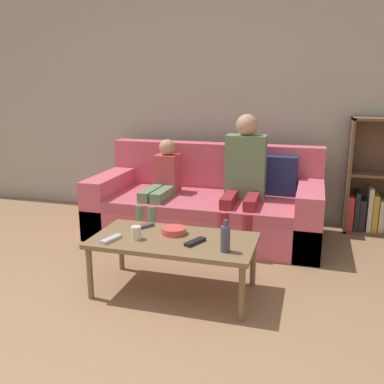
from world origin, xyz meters
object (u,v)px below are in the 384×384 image
snack_bowl (174,231)px  bottle (225,238)px  person_child (162,184)px  tv_remote_0 (195,242)px  tv_remote_1 (111,239)px  coffee_table (174,244)px  person_adult (244,172)px  cup_near (136,233)px  couch (207,207)px  bookshelf (379,192)px  tv_remote_2 (143,226)px

snack_bowl → bottle: bearing=-28.0°
bottle → person_child: bearing=125.5°
tv_remote_0 → bottle: bottle is taller
bottle → tv_remote_1: bearing=-178.2°
coffee_table → person_adult: bearing=75.6°
coffee_table → bottle: bearing=-18.8°
tv_remote_0 → tv_remote_1: size_ratio=0.99×
cup_near → snack_bowl: cup_near is taller
person_adult → cup_near: size_ratio=12.80×
coffee_table → tv_remote_0: (0.16, -0.05, 0.05)m
couch → person_child: (-0.40, -0.15, 0.22)m
couch → cup_near: (-0.17, -1.29, 0.17)m
person_adult → tv_remote_0: person_adult is taller
couch → cup_near: 1.31m
person_child → tv_remote_0: person_child is taller
bookshelf → tv_remote_0: bookshelf is taller
person_child → tv_remote_1: 1.21m
tv_remote_2 → person_child: bearing=134.6°
bookshelf → tv_remote_1: size_ratio=6.19×
person_child → person_adult: bearing=6.7°
tv_remote_0 → person_adult: bearing=108.6°
bookshelf → tv_remote_0: 2.20m
tv_remote_0 → tv_remote_2: size_ratio=1.03×
bookshelf → snack_bowl: size_ratio=6.45×
person_adult → tv_remote_1: 1.45m
tv_remote_2 → tv_remote_1: bearing=-76.1°
person_child → bottle: size_ratio=4.35×
bookshelf → tv_remote_1: bookshelf is taller
coffee_table → bottle: 0.42m
snack_bowl → bottle: (0.41, -0.22, 0.06)m
coffee_table → tv_remote_1: 0.41m
coffee_table → person_child: 1.16m
coffee_table → person_child: bearing=113.9°
person_adult → person_child: 0.77m
bookshelf → person_adult: person_adult is taller
cup_near → tv_remote_1: size_ratio=0.50×
person_child → tv_remote_0: size_ratio=5.10×
tv_remote_0 → bookshelf: bearing=77.8°
person_child → cup_near: bearing=-76.4°
bookshelf → cup_near: bearing=-133.7°
tv_remote_0 → snack_bowl: bearing=169.3°
coffee_table → tv_remote_1: tv_remote_1 is taller
bottle → snack_bowl: bearing=152.0°
tv_remote_0 → tv_remote_2: bearing=-179.0°
person_adult → tv_remote_2: (-0.57, -0.97, -0.23)m
snack_bowl → coffee_table: bearing=-72.3°
coffee_table → person_adult: 1.19m
bookshelf → couch: bearing=-162.0°
person_adult → person_child: bearing=-176.3°
coffee_table → cup_near: (-0.24, -0.08, 0.08)m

